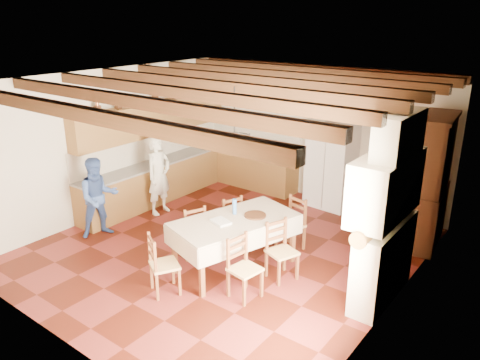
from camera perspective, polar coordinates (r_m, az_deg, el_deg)
name	(u,v)px	position (r m, az deg, el deg)	size (l,w,h in m)	color
floor	(226,249)	(8.56, -1.77, -8.38)	(6.00, 6.50, 0.02)	#46140A
ceiling	(224,80)	(7.63, -2.01, 12.10)	(6.00, 6.50, 0.02)	silver
wall_back	(317,133)	(10.59, 9.35, 5.65)	(6.00, 0.02, 3.00)	beige
wall_front	(51,239)	(5.99, -22.08, -6.63)	(6.00, 0.02, 3.00)	beige
wall_left	(112,142)	(10.06, -15.35, 4.48)	(0.02, 6.50, 3.00)	beige
wall_right	(400,212)	(6.61, 18.88, -3.76)	(0.02, 6.50, 3.00)	beige
ceiling_beams	(224,86)	(7.64, -2.00, 11.36)	(6.00, 6.30, 0.16)	#342511
lower_cabinets_left	(162,180)	(10.79, -9.46, -0.03)	(0.60, 4.30, 0.86)	brown
lower_cabinets_back	(252,169)	(11.42, 1.47, 1.34)	(2.30, 0.60, 0.86)	brown
countertop_left	(161,161)	(10.65, -9.59, 2.25)	(0.62, 4.30, 0.04)	slate
countertop_back	(252,151)	(11.29, 1.49, 3.51)	(2.34, 0.62, 0.04)	slate
backsplash_left	(152,146)	(10.77, -10.74, 4.14)	(0.03, 4.30, 0.60)	#F2E4CF
backsplash_back	(259,136)	(11.43, 2.34, 5.36)	(2.30, 0.03, 0.60)	#F2E4CF
upper_cabinets	(155,118)	(10.50, -10.36, 7.43)	(0.35, 4.20, 0.70)	brown
fireplace	(383,209)	(6.90, 17.08, -3.45)	(0.56, 1.60, 2.80)	beige
wall_picture	(386,128)	(9.88, 17.34, 6.11)	(0.34, 0.03, 0.42)	black
refrigerator	(333,163)	(10.29, 11.25, 1.99)	(0.96, 0.79, 1.91)	white
hutch	(430,182)	(8.95, 22.19, -0.18)	(0.55, 1.32, 2.39)	#371B12
dining_table	(235,224)	(7.60, -0.63, -5.34)	(1.57, 2.23, 0.88)	white
chandelier	(235,136)	(7.12, -0.67, 5.34)	(0.47, 0.47, 0.03)	black
chair_left_near	(191,230)	(8.17, -5.95, -6.07)	(0.42, 0.40, 0.96)	brown
chair_left_far	(228,219)	(8.55, -1.50, -4.75)	(0.42, 0.40, 0.96)	brown
chair_right_near	(245,268)	(6.98, 0.61, -10.71)	(0.42, 0.40, 0.96)	brown
chair_right_far	(282,251)	(7.47, 5.16, -8.62)	(0.42, 0.40, 0.96)	brown
chair_end_near	(164,264)	(7.18, -9.20, -10.04)	(0.42, 0.40, 0.96)	brown
chair_end_far	(291,224)	(8.38, 6.19, -5.40)	(0.42, 0.40, 0.96)	brown
person_man	(159,175)	(9.88, -9.86, 0.58)	(0.61, 0.40, 1.67)	silver
person_woman_blue	(99,197)	(9.13, -16.85, -2.04)	(0.75, 0.58, 1.54)	#3C5BA4
person_woman_red	(366,219)	(8.13, 15.06, -4.61)	(0.89, 0.37, 1.52)	#A93B1B
microwave	(277,150)	(10.86, 4.55, 3.65)	(0.48, 0.33, 0.27)	silver
fridge_vase	(332,113)	(10.06, 11.18, 8.06)	(0.27, 0.27, 0.28)	#371B12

